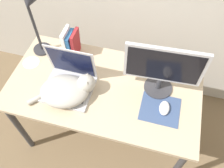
{
  "coord_description": "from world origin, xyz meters",
  "views": [
    {
      "loc": [
        0.29,
        -0.52,
        2.02
      ],
      "look_at": [
        0.07,
        0.31,
        0.82
      ],
      "focal_mm": 38.0,
      "sensor_mm": 36.0,
      "label": 1
    }
  ],
  "objects_px": {
    "desk_lamp": "(32,13)",
    "cd_disc": "(31,62)",
    "computer_mouse": "(164,108)",
    "book_row": "(71,43)",
    "external_monitor": "(163,69)",
    "laptop": "(69,81)",
    "cat": "(68,90)"
  },
  "relations": [
    {
      "from": "computer_mouse",
      "to": "cd_disc",
      "type": "distance_m",
      "value": 0.99
    },
    {
      "from": "desk_lamp",
      "to": "cd_disc",
      "type": "height_order",
      "value": "desk_lamp"
    },
    {
      "from": "external_monitor",
      "to": "cd_disc",
      "type": "height_order",
      "value": "external_monitor"
    },
    {
      "from": "desk_lamp",
      "to": "cat",
      "type": "bearing_deg",
      "value": -44.55
    },
    {
      "from": "book_row",
      "to": "cd_disc",
      "type": "bearing_deg",
      "value": -147.0
    },
    {
      "from": "cd_disc",
      "to": "external_monitor",
      "type": "bearing_deg",
      "value": 1.12
    },
    {
      "from": "external_monitor",
      "to": "book_row",
      "type": "distance_m",
      "value": 0.68
    },
    {
      "from": "computer_mouse",
      "to": "book_row",
      "type": "relative_size",
      "value": 0.49
    },
    {
      "from": "cat",
      "to": "desk_lamp",
      "type": "relative_size",
      "value": 0.76
    },
    {
      "from": "laptop",
      "to": "desk_lamp",
      "type": "distance_m",
      "value": 0.48
    },
    {
      "from": "external_monitor",
      "to": "desk_lamp",
      "type": "relative_size",
      "value": 0.89
    },
    {
      "from": "cat",
      "to": "computer_mouse",
      "type": "xyz_separation_m",
      "value": [
        0.61,
        0.06,
        -0.04
      ]
    },
    {
      "from": "computer_mouse",
      "to": "desk_lamp",
      "type": "xyz_separation_m",
      "value": [
        -0.92,
        0.24,
        0.35
      ]
    },
    {
      "from": "laptop",
      "to": "cat",
      "type": "distance_m",
      "value": 0.07
    },
    {
      "from": "laptop",
      "to": "desk_lamp",
      "type": "xyz_separation_m",
      "value": [
        -0.29,
        0.23,
        0.31
      ]
    },
    {
      "from": "laptop",
      "to": "cd_disc",
      "type": "relative_size",
      "value": 2.67
    },
    {
      "from": "laptop",
      "to": "book_row",
      "type": "bearing_deg",
      "value": 107.02
    },
    {
      "from": "cat",
      "to": "computer_mouse",
      "type": "height_order",
      "value": "cat"
    },
    {
      "from": "cat",
      "to": "computer_mouse",
      "type": "bearing_deg",
      "value": 5.19
    },
    {
      "from": "computer_mouse",
      "to": "desk_lamp",
      "type": "distance_m",
      "value": 1.01
    },
    {
      "from": "desk_lamp",
      "to": "cd_disc",
      "type": "xyz_separation_m",
      "value": [
        -0.06,
        -0.11,
        -0.36
      ]
    },
    {
      "from": "external_monitor",
      "to": "book_row",
      "type": "xyz_separation_m",
      "value": [
        -0.66,
        0.15,
        -0.1
      ]
    },
    {
      "from": "external_monitor",
      "to": "computer_mouse",
      "type": "bearing_deg",
      "value": -67.93
    },
    {
      "from": "laptop",
      "to": "book_row",
      "type": "relative_size",
      "value": 1.5
    },
    {
      "from": "laptop",
      "to": "external_monitor",
      "type": "bearing_deg",
      "value": 13.54
    },
    {
      "from": "laptop",
      "to": "external_monitor",
      "type": "distance_m",
      "value": 0.61
    },
    {
      "from": "external_monitor",
      "to": "desk_lamp",
      "type": "height_order",
      "value": "desk_lamp"
    },
    {
      "from": "book_row",
      "to": "desk_lamp",
      "type": "height_order",
      "value": "desk_lamp"
    },
    {
      "from": "book_row",
      "to": "cat",
      "type": "bearing_deg",
      "value": -73.28
    },
    {
      "from": "cat",
      "to": "book_row",
      "type": "relative_size",
      "value": 1.88
    },
    {
      "from": "cat",
      "to": "book_row",
      "type": "bearing_deg",
      "value": 106.72
    },
    {
      "from": "computer_mouse",
      "to": "cd_disc",
      "type": "height_order",
      "value": "computer_mouse"
    }
  ]
}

